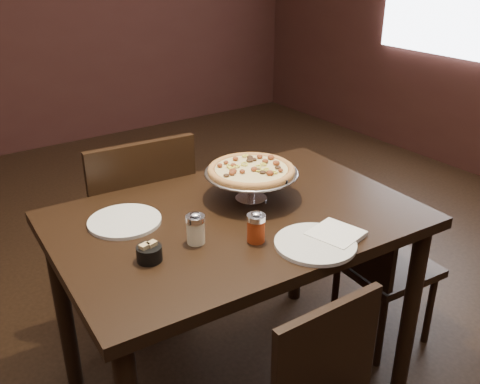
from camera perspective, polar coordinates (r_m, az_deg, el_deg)
room at (r=1.74m, az=-0.70°, el=14.34°), size 6.04×7.04×2.84m
dining_table at (r=2.02m, az=-0.35°, el=-5.17°), size 1.35×0.94×0.82m
pizza_stand at (r=2.03m, az=1.21°, el=2.31°), size 0.36×0.36×0.15m
parmesan_shaker at (r=1.77m, az=-4.76°, el=-3.91°), size 0.06×0.06×0.11m
pepper_flake_shaker at (r=1.77m, az=1.72°, el=-3.79°), size 0.06×0.06×0.11m
packet_caddy at (r=1.70m, az=-9.66°, el=-6.43°), size 0.08×0.08×0.06m
napkin_stack at (r=1.85m, az=10.17°, el=-4.49°), size 0.19×0.19×0.02m
plate_left at (r=1.95m, az=-12.20°, el=-3.06°), size 0.26×0.26×0.01m
plate_near at (r=1.79m, az=8.03°, el=-5.49°), size 0.27×0.27×0.01m
serving_spatula at (r=1.99m, az=5.16°, el=1.54°), size 0.14×0.14×0.02m
chair_far at (r=2.49m, az=-10.87°, el=-3.80°), size 0.50×0.50×1.00m
chair_side at (r=2.48m, az=14.43°, el=-6.96°), size 0.41×0.41×0.81m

